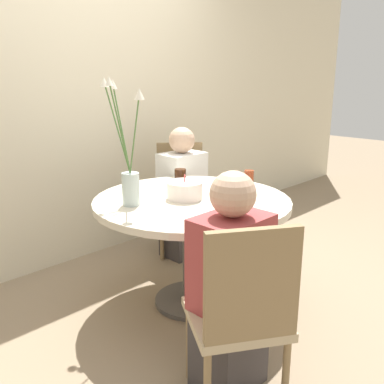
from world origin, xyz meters
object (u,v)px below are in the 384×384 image
(birthday_cake, at_px, (185,190))
(flower_vase, at_px, (128,165))
(chair_right_flank, at_px, (242,310))
(drink_glass_1, at_px, (243,199))
(drink_glass_2, at_px, (180,180))
(drink_glass_0, at_px, (249,180))
(drink_glass_3, at_px, (228,187))
(person_guest, at_px, (182,197))
(chair_left_flank, at_px, (181,192))
(side_plate, at_px, (221,219))
(person_woman, at_px, (230,291))

(birthday_cake, relative_size, flower_vase, 0.30)
(chair_right_flank, bearing_deg, drink_glass_1, -109.11)
(drink_glass_1, distance_m, drink_glass_2, 0.56)
(birthday_cake, xyz_separation_m, drink_glass_0, (0.46, -0.13, 0.01))
(drink_glass_3, xyz_separation_m, person_guest, (0.35, 0.75, -0.28))
(drink_glass_2, bearing_deg, drink_glass_1, -95.41)
(flower_vase, bearing_deg, chair_right_flank, -99.67)
(chair_left_flank, xyz_separation_m, drink_glass_0, (-0.18, -0.83, 0.27))
(birthday_cake, height_order, drink_glass_1, birthday_cake)
(drink_glass_3, bearing_deg, flower_vase, 146.48)
(chair_right_flank, distance_m, side_plate, 0.56)
(drink_glass_0, bearing_deg, birthday_cake, 163.74)
(drink_glass_3, relative_size, person_guest, 0.13)
(chair_left_flank, distance_m, chair_right_flank, 1.87)
(side_plate, relative_size, drink_glass_0, 1.70)
(side_plate, height_order, person_guest, person_guest)
(side_plate, bearing_deg, drink_glass_2, 65.08)
(birthday_cake, height_order, person_woman, person_woman)
(drink_glass_1, distance_m, drink_glass_3, 0.24)
(drink_glass_2, bearing_deg, chair_left_flank, 45.96)
(birthday_cake, xyz_separation_m, drink_glass_3, (0.18, -0.19, 0.02))
(chair_left_flank, relative_size, birthday_cake, 4.10)
(chair_right_flank, distance_m, drink_glass_0, 1.19)
(drink_glass_0, distance_m, person_guest, 0.76)
(drink_glass_3, bearing_deg, drink_glass_0, 10.82)
(flower_vase, relative_size, person_woman, 0.69)
(side_plate, bearing_deg, drink_glass_0, 25.03)
(chair_left_flank, distance_m, side_plate, 1.38)
(flower_vase, xyz_separation_m, drink_glass_0, (0.77, -0.27, -0.17))
(chair_left_flank, relative_size, side_plate, 4.23)
(side_plate, xyz_separation_m, drink_glass_0, (0.61, 0.28, 0.06))
(flower_vase, xyz_separation_m, side_plate, (0.16, -0.56, -0.23))
(chair_left_flank, relative_size, drink_glass_2, 6.33)
(flower_vase, relative_size, drink_glass_2, 5.14)
(birthday_cake, distance_m, side_plate, 0.45)
(side_plate, bearing_deg, drink_glass_3, 34.73)
(flower_vase, height_order, drink_glass_1, flower_vase)
(person_guest, bearing_deg, person_woman, -126.21)
(chair_right_flank, relative_size, birthday_cake, 4.10)
(drink_glass_2, relative_size, person_woman, 0.13)
(chair_right_flank, bearing_deg, chair_left_flank, -93.52)
(drink_glass_1, bearing_deg, chair_left_flank, 62.43)
(birthday_cake, relative_size, drink_glass_1, 1.70)
(chair_right_flank, relative_size, drink_glass_2, 6.33)
(flower_vase, distance_m, person_guest, 1.04)
(birthday_cake, distance_m, drink_glass_1, 0.40)
(birthday_cake, bearing_deg, person_guest, 47.05)
(birthday_cake, height_order, drink_glass_0, birthday_cake)
(flower_vase, distance_m, drink_glass_3, 0.61)
(flower_vase, bearing_deg, person_woman, -95.32)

